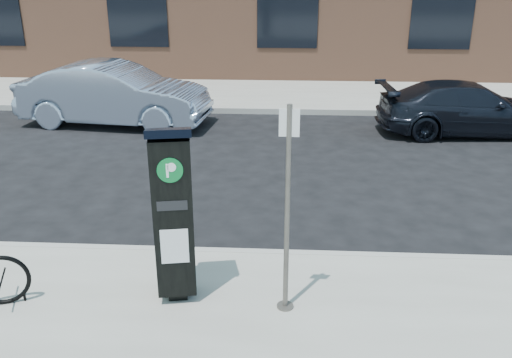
# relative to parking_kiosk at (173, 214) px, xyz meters

# --- Properties ---
(ground) EXTENTS (120.00, 120.00, 0.00)m
(ground) POSITION_rel_parking_kiosk_xyz_m (1.20, 1.15, -1.22)
(ground) COLOR black
(ground) RESTS_ON ground
(sidewalk_far) EXTENTS (60.00, 12.00, 0.15)m
(sidewalk_far) POSITION_rel_parking_kiosk_xyz_m (1.20, 15.15, -1.15)
(sidewalk_far) COLOR gray
(sidewalk_far) RESTS_ON ground
(curb_near) EXTENTS (60.00, 0.12, 0.16)m
(curb_near) POSITION_rel_parking_kiosk_xyz_m (1.20, 1.13, -1.15)
(curb_near) COLOR #9E9B93
(curb_near) RESTS_ON ground
(curb_far) EXTENTS (60.00, 0.12, 0.16)m
(curb_far) POSITION_rel_parking_kiosk_xyz_m (1.20, 9.17, -1.15)
(curb_far) COLOR #9E9B93
(curb_far) RESTS_ON ground
(parking_kiosk) EXTENTS (0.55, 0.50, 2.09)m
(parking_kiosk) POSITION_rel_parking_kiosk_xyz_m (0.00, 0.00, 0.00)
(parking_kiosk) COLOR black
(parking_kiosk) RESTS_ON sidewalk_near
(sign_pole) EXTENTS (0.21, 0.19, 2.37)m
(sign_pole) POSITION_rel_parking_kiosk_xyz_m (1.27, -0.16, 0.10)
(sign_pole) COLOR #5D5752
(sign_pole) RESTS_ON sidewalk_near
(bike_rack) EXTENTS (0.61, 0.26, 0.63)m
(bike_rack) POSITION_rel_parking_kiosk_xyz_m (-1.96, -0.27, -0.77)
(bike_rack) COLOR black
(bike_rack) RESTS_ON sidewalk_near
(car_silver) EXTENTS (4.91, 2.20, 1.56)m
(car_silver) POSITION_rel_parking_kiosk_xyz_m (-3.12, 7.88, -0.44)
(car_silver) COLOR #98A8C2
(car_silver) RESTS_ON ground
(car_dark) EXTENTS (4.38, 2.00, 1.24)m
(car_dark) POSITION_rel_parking_kiosk_xyz_m (5.59, 7.58, -0.60)
(car_dark) COLOR black
(car_dark) RESTS_ON ground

